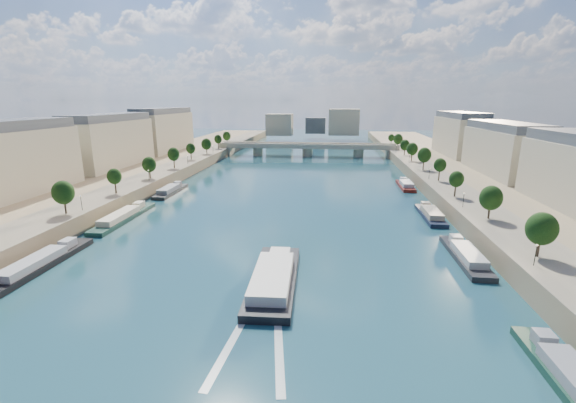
# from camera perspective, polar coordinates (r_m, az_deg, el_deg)

# --- Properties ---
(ground) EXTENTS (700.00, 700.00, 0.00)m
(ground) POSITION_cam_1_polar(r_m,az_deg,el_deg) (130.14, -0.46, -0.54)
(ground) COLOR #0E313E
(ground) RESTS_ON ground
(quay_left) EXTENTS (44.00, 520.00, 5.00)m
(quay_left) POSITION_cam_1_polar(r_m,az_deg,el_deg) (155.37, -27.86, 1.20)
(quay_left) COLOR #9E8460
(quay_left) RESTS_ON ground
(quay_right) EXTENTS (44.00, 520.00, 5.00)m
(quay_right) POSITION_cam_1_polar(r_m,az_deg,el_deg) (140.61, 30.09, -0.36)
(quay_right) COLOR #9E8460
(quay_right) RESTS_ON ground
(pave_left) EXTENTS (14.00, 520.00, 0.10)m
(pave_left) POSITION_cam_1_polar(r_m,az_deg,el_deg) (146.95, -23.13, 2.07)
(pave_left) COLOR gray
(pave_left) RESTS_ON quay_left
(pave_right) EXTENTS (14.00, 520.00, 0.10)m
(pave_right) POSITION_cam_1_polar(r_m,az_deg,el_deg) (134.67, 24.38, 0.86)
(pave_right) COLOR gray
(pave_right) RESTS_ON quay_right
(trees_left) EXTENTS (4.80, 268.80, 8.26)m
(trees_left) POSITION_cam_1_polar(r_m,az_deg,el_deg) (146.70, -22.28, 4.30)
(trees_left) COLOR #382B1E
(trees_left) RESTS_ON ground
(trees_right) EXTENTS (4.80, 268.80, 8.26)m
(trees_right) POSITION_cam_1_polar(r_m,az_deg,el_deg) (142.39, 22.66, 3.97)
(trees_right) COLOR #382B1E
(trees_right) RESTS_ON ground
(lamps_left) EXTENTS (0.36, 200.36, 4.28)m
(lamps_left) POSITION_cam_1_polar(r_m,az_deg,el_deg) (135.72, -23.62, 2.23)
(lamps_left) COLOR black
(lamps_left) RESTS_ON ground
(lamps_right) EXTENTS (0.36, 200.36, 4.28)m
(lamps_right) POSITION_cam_1_polar(r_m,az_deg,el_deg) (137.47, 22.11, 2.53)
(lamps_right) COLOR black
(lamps_right) RESTS_ON ground
(buildings_left) EXTENTS (16.00, 226.00, 23.20)m
(buildings_left) POSITION_cam_1_polar(r_m,az_deg,el_deg) (170.33, -29.84, 6.80)
(buildings_left) COLOR #C2B595
(buildings_left) RESTS_ON ground
(buildings_right) EXTENTS (16.00, 226.00, 23.20)m
(buildings_right) POSITION_cam_1_polar(r_m,az_deg,el_deg) (154.46, 33.47, 5.68)
(buildings_right) COLOR #C2B595
(buildings_right) RESTS_ON ground
(skyline) EXTENTS (79.00, 42.00, 22.00)m
(skyline) POSITION_cam_1_polar(r_m,az_deg,el_deg) (344.89, 4.55, 11.46)
(skyline) COLOR #C2B595
(skyline) RESTS_ON ground
(bridge) EXTENTS (112.00, 12.00, 8.15)m
(bridge) POSITION_cam_1_polar(r_m,az_deg,el_deg) (246.12, 2.91, 7.93)
(bridge) COLOR #C1B79E
(bridge) RESTS_ON ground
(tour_barge) EXTENTS (9.57, 29.74, 3.99)m
(tour_barge) POSITION_cam_1_polar(r_m,az_deg,el_deg) (75.65, -2.15, -11.30)
(tour_barge) COLOR black
(tour_barge) RESTS_ON ground
(wake) EXTENTS (10.76, 26.01, 0.04)m
(wake) POSITION_cam_1_polar(r_m,az_deg,el_deg) (62.04, -4.54, -18.91)
(wake) COLOR silver
(wake) RESTS_ON ground
(moored_barges_left) EXTENTS (5.00, 156.27, 3.60)m
(moored_barges_left) POSITION_cam_1_polar(r_m,az_deg,el_deg) (100.45, -31.50, -7.01)
(moored_barges_left) COLOR #1B263D
(moored_barges_left) RESTS_ON ground
(moored_barges_right) EXTENTS (5.00, 165.71, 3.60)m
(moored_barges_right) POSITION_cam_1_polar(r_m,az_deg,el_deg) (92.51, 25.35, -7.98)
(moored_barges_right) COLOR black
(moored_barges_right) RESTS_ON ground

